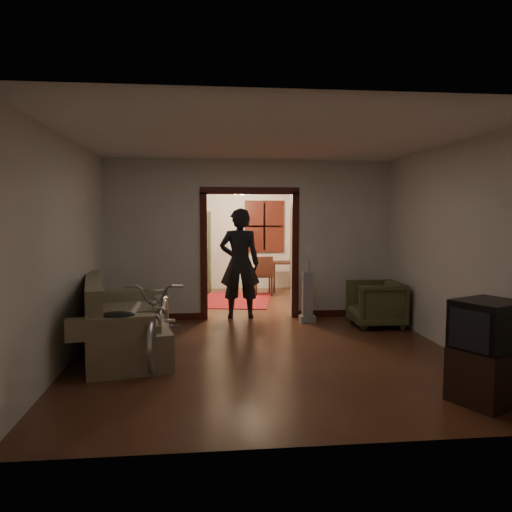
{
  "coord_description": "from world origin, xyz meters",
  "views": [
    {
      "loc": [
        -0.85,
        -8.03,
        1.86
      ],
      "look_at": [
        0.0,
        -0.3,
        1.2
      ],
      "focal_mm": 35.0,
      "sensor_mm": 36.0,
      "label": 1
    }
  ],
  "objects": [
    {
      "name": "globe",
      "position": [
        -1.13,
        3.71,
        1.94
      ],
      "size": [
        0.29,
        0.29,
        0.29
      ],
      "primitive_type": "sphere",
      "color": "#1E5972",
      "rests_on": "locker"
    },
    {
      "name": "chandelier",
      "position": [
        0.0,
        2.5,
        2.35
      ],
      "size": [
        0.24,
        0.24,
        0.24
      ],
      "primitive_type": "sphere",
      "color": "#FFE0A5",
      "rests_on": "ceiling"
    },
    {
      "name": "jacket",
      "position": [
        -1.83,
        -2.25,
        0.68
      ],
      "size": [
        0.44,
        0.33,
        0.13
      ],
      "primitive_type": "ellipsoid",
      "color": "black",
      "rests_on": "sofa"
    },
    {
      "name": "vacuum",
      "position": [
        0.96,
        0.31,
        0.44
      ],
      "size": [
        0.29,
        0.25,
        0.87
      ],
      "primitive_type": "cube",
      "rotation": [
        0.0,
        0.0,
        -0.14
      ],
      "color": "gray",
      "rests_on": "floor"
    },
    {
      "name": "wall_left",
      "position": [
        -2.5,
        0.0,
        1.4
      ],
      "size": [
        0.02,
        8.5,
        2.8
      ],
      "primitive_type": "cube",
      "color": "beige",
      "rests_on": "floor"
    },
    {
      "name": "far_window",
      "position": [
        0.7,
        4.21,
        1.55
      ],
      "size": [
        0.98,
        0.06,
        1.28
      ],
      "primitive_type": "cube",
      "color": "black",
      "rests_on": "wall_back"
    },
    {
      "name": "ceiling",
      "position": [
        0.0,
        0.0,
        2.8
      ],
      "size": [
        5.0,
        8.5,
        0.01
      ],
      "primitive_type": "cube",
      "color": "white",
      "rests_on": "floor"
    },
    {
      "name": "armchair",
      "position": [
        2.0,
        -0.17,
        0.38
      ],
      "size": [
        0.85,
        0.82,
        0.76
      ],
      "primitive_type": "imported",
      "rotation": [
        0.0,
        0.0,
        -1.59
      ],
      "color": "#424728",
      "rests_on": "floor"
    },
    {
      "name": "light_switch",
      "position": [
        1.05,
        0.68,
        1.25
      ],
      "size": [
        0.08,
        0.01,
        0.12
      ],
      "primitive_type": "cube",
      "color": "silver",
      "rests_on": "partition_wall"
    },
    {
      "name": "wall_right",
      "position": [
        2.5,
        0.0,
        1.4
      ],
      "size": [
        0.02,
        8.5,
        2.8
      ],
      "primitive_type": "cube",
      "color": "beige",
      "rests_on": "floor"
    },
    {
      "name": "wall_back",
      "position": [
        0.0,
        4.25,
        1.4
      ],
      "size": [
        5.0,
        0.02,
        2.8
      ],
      "primitive_type": "cube",
      "color": "beige",
      "rests_on": "floor"
    },
    {
      "name": "desk",
      "position": [
        1.28,
        3.69,
        0.35
      ],
      "size": [
        1.04,
        0.72,
        0.71
      ],
      "primitive_type": "cube",
      "rotation": [
        0.0,
        0.0,
        -0.21
      ],
      "color": "black",
      "rests_on": "floor"
    },
    {
      "name": "oriental_rug",
      "position": [
        -0.17,
        2.57,
        0.01
      ],
      "size": [
        1.89,
        2.28,
        0.02
      ],
      "primitive_type": "cube",
      "rotation": [
        0.0,
        0.0,
        -0.18
      ],
      "color": "maroon",
      "rests_on": "floor"
    },
    {
      "name": "desk_chair",
      "position": [
        0.55,
        3.2,
        0.45
      ],
      "size": [
        0.48,
        0.48,
        0.9
      ],
      "primitive_type": "cube",
      "rotation": [
        0.0,
        0.0,
        0.22
      ],
      "color": "black",
      "rests_on": "floor"
    },
    {
      "name": "locker",
      "position": [
        -1.13,
        3.71,
        0.95
      ],
      "size": [
        1.02,
        0.66,
        1.91
      ],
      "primitive_type": "cube",
      "rotation": [
        0.0,
        0.0,
        -0.14
      ],
      "color": "#2F3922",
      "rests_on": "floor"
    },
    {
      "name": "tv_stand",
      "position": [
        1.94,
        -3.51,
        0.27
      ],
      "size": [
        0.77,
        0.75,
        0.54
      ],
      "primitive_type": "cube",
      "rotation": [
        0.0,
        0.0,
        0.44
      ],
      "color": "black",
      "rests_on": "floor"
    },
    {
      "name": "door_casing",
      "position": [
        0.0,
        0.75,
        1.1
      ],
      "size": [
        1.74,
        0.2,
        2.32
      ],
      "primitive_type": "cube",
      "color": "#37110C",
      "rests_on": "floor"
    },
    {
      "name": "floor",
      "position": [
        0.0,
        0.0,
        0.0
      ],
      "size": [
        5.0,
        8.5,
        0.01
      ],
      "primitive_type": "cube",
      "color": "#371C11",
      "rests_on": "ground"
    },
    {
      "name": "sofa",
      "position": [
        -1.88,
        -1.34,
        0.5
      ],
      "size": [
        1.42,
        2.34,
        1.0
      ],
      "primitive_type": "cube",
      "rotation": [
        0.0,
        0.0,
        0.21
      ],
      "color": "brown",
      "rests_on": "floor"
    },
    {
      "name": "partition_wall",
      "position": [
        0.0,
        0.75,
        1.4
      ],
      "size": [
        5.0,
        0.14,
        2.8
      ],
      "primitive_type": "cube",
      "color": "beige",
      "rests_on": "floor"
    },
    {
      "name": "person",
      "position": [
        -0.18,
        0.77,
        0.98
      ],
      "size": [
        0.75,
        0.53,
        1.96
      ],
      "primitive_type": "imported",
      "rotation": [
        0.0,
        0.0,
        3.05
      ],
      "color": "black",
      "rests_on": "floor"
    },
    {
      "name": "bicycle",
      "position": [
        -1.39,
        -1.57,
        0.52
      ],
      "size": [
        0.74,
        1.98,
        1.03
      ],
      "primitive_type": "imported",
      "rotation": [
        0.0,
        0.0,
        -0.03
      ],
      "color": "silver",
      "rests_on": "floor"
    },
    {
      "name": "rolled_paper",
      "position": [
        -1.78,
        -1.04,
        0.53
      ],
      "size": [
        0.1,
        0.79,
        0.1
      ],
      "primitive_type": "cylinder",
      "rotation": [
        1.57,
        0.0,
        0.0
      ],
      "color": "beige",
      "rests_on": "sofa"
    },
    {
      "name": "crt_tv",
      "position": [
        1.94,
        -3.51,
        0.76
      ],
      "size": [
        0.76,
        0.73,
        0.51
      ],
      "primitive_type": "cube",
      "rotation": [
        0.0,
        0.0,
        0.44
      ],
      "color": "black",
      "rests_on": "tv_stand"
    }
  ]
}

